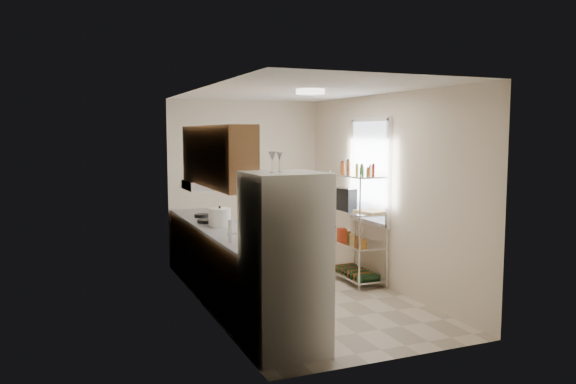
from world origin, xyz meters
The scene contains 16 objects.
room centered at (0.00, 0.00, 1.30)m, with size 2.52×4.42×2.62m.
counter_run centered at (-0.92, 0.44, 0.45)m, with size 0.63×3.51×0.90m.
upper_cabinets centered at (-1.05, 0.10, 1.81)m, with size 0.33×2.20×0.72m, color #9D6C42.
range_hood centered at (-1.00, 0.90, 1.39)m, with size 0.50×0.60×0.12m, color #B7BABC.
window centered at (1.23, 0.35, 1.55)m, with size 0.06×1.00×1.46m, color white.
bakers_rack centered at (1.00, 0.30, 1.11)m, with size 0.45×0.90×1.73m.
ceiling_dome centered at (0.00, -0.30, 2.57)m, with size 0.34×0.34×0.06m, color white.
refrigerator centered at (-0.87, -1.62, 0.86)m, with size 0.71×0.71×1.72m, color silver.
wine_glass_a centered at (-0.99, -1.63, 1.82)m, with size 0.07×0.07×0.19m, color silver, non-canonical shape.
wine_glass_b centered at (-0.91, -1.60, 1.81)m, with size 0.07×0.07×0.19m, color silver, non-canonical shape.
rice_cooker centered at (-0.93, 0.42, 1.01)m, with size 0.28×0.28×0.23m, color white.
frying_pan_large centered at (-1.02, 0.75, 0.92)m, with size 0.24×0.24×0.04m, color black.
frying_pan_small centered at (-0.95, 1.25, 0.92)m, with size 0.22×0.22×0.05m, color black.
cutting_board centered at (1.08, 0.06, 1.02)m, with size 0.31×0.40×0.03m, color tan.
espresso_machine centered at (1.01, 0.63, 1.16)m, with size 0.17×0.26×0.30m, color black.
storage_bag centered at (0.89, 0.53, 0.65)m, with size 0.11×0.15×0.17m, color #AF3415.
Camera 1 is at (-2.83, -6.43, 2.08)m, focal length 35.00 mm.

